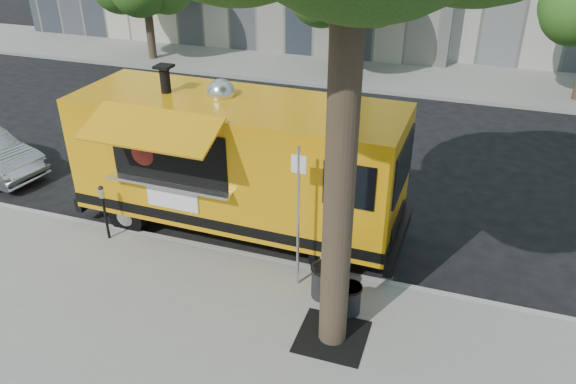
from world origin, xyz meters
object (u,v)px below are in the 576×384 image
trash_bin_left (325,280)px  trash_bin_right (349,298)px  sign_post (298,210)px  food_truck (236,162)px  parking_meter (104,206)px

trash_bin_left → trash_bin_right: (0.55, -0.31, -0.04)m
sign_post → food_truck: size_ratio=0.39×
food_truck → trash_bin_left: size_ratio=11.44×
parking_meter → food_truck: bearing=30.8°
food_truck → trash_bin_left: (2.61, -1.90, -1.26)m
parking_meter → sign_post: bearing=-2.5°
food_truck → sign_post: bearing=-39.3°
parking_meter → trash_bin_left: parking_meter is taller
parking_meter → trash_bin_left: 5.19m
sign_post → trash_bin_left: size_ratio=4.51×
sign_post → trash_bin_left: bearing=-16.8°
food_truck → trash_bin_left: bearing=-34.8°
sign_post → trash_bin_left: (0.61, -0.18, -1.34)m
trash_bin_left → sign_post: bearing=163.2°
parking_meter → food_truck: (2.54, 1.52, 0.78)m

